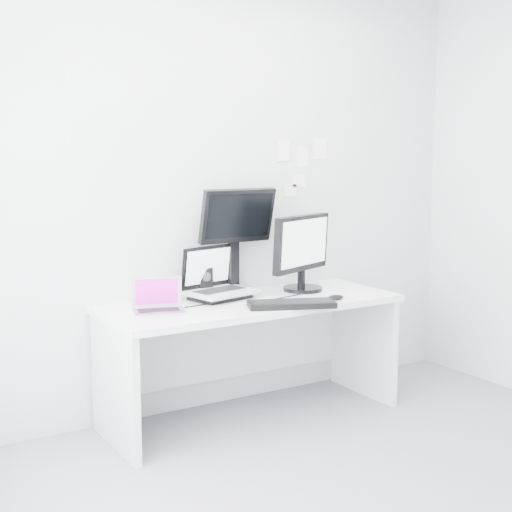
# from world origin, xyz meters

# --- Properties ---
(ground) EXTENTS (3.60, 3.60, 0.00)m
(ground) POSITION_xyz_m (0.00, 0.00, 0.00)
(ground) COLOR #5A5A5F
(ground) RESTS_ON ground
(back_wall) EXTENTS (3.60, 0.00, 3.60)m
(back_wall) POSITION_xyz_m (0.00, 1.60, 1.35)
(back_wall) COLOR silver
(back_wall) RESTS_ON ground
(desk) EXTENTS (1.80, 0.70, 0.73)m
(desk) POSITION_xyz_m (0.00, 1.25, 0.36)
(desk) COLOR white
(desk) RESTS_ON ground
(macbook) EXTENTS (0.32, 0.28, 0.21)m
(macbook) POSITION_xyz_m (-0.62, 1.21, 0.83)
(macbook) COLOR silver
(macbook) RESTS_ON desk
(speaker) EXTENTS (0.10, 0.10, 0.18)m
(speaker) POSITION_xyz_m (-0.18, 1.53, 0.82)
(speaker) COLOR black
(speaker) RESTS_ON desk
(dell_laptop) EXTENTS (0.45, 0.38, 0.33)m
(dell_laptop) POSITION_xyz_m (-0.14, 1.38, 0.89)
(dell_laptop) COLOR silver
(dell_laptop) RESTS_ON desk
(rear_monitor) EXTENTS (0.50, 0.19, 0.68)m
(rear_monitor) POSITION_xyz_m (0.04, 1.50, 1.07)
(rear_monitor) COLOR black
(rear_monitor) RESTS_ON desk
(samsung_monitor) EXTENTS (0.60, 0.44, 0.50)m
(samsung_monitor) POSITION_xyz_m (0.44, 1.34, 0.98)
(samsung_monitor) COLOR black
(samsung_monitor) RESTS_ON desk
(keyboard) EXTENTS (0.53, 0.35, 0.03)m
(keyboard) POSITION_xyz_m (0.10, 0.97, 0.75)
(keyboard) COLOR black
(keyboard) RESTS_ON desk
(mouse) EXTENTS (0.11, 0.08, 0.03)m
(mouse) POSITION_xyz_m (0.44, 1.00, 0.75)
(mouse) COLOR black
(mouse) RESTS_ON desk
(wall_note_0) EXTENTS (0.10, 0.00, 0.14)m
(wall_note_0) POSITION_xyz_m (0.45, 1.59, 1.62)
(wall_note_0) COLOR white
(wall_note_0) RESTS_ON back_wall
(wall_note_1) EXTENTS (0.09, 0.00, 0.13)m
(wall_note_1) POSITION_xyz_m (0.60, 1.59, 1.58)
(wall_note_1) COLOR white
(wall_note_1) RESTS_ON back_wall
(wall_note_2) EXTENTS (0.10, 0.00, 0.14)m
(wall_note_2) POSITION_xyz_m (0.75, 1.59, 1.63)
(wall_note_2) COLOR white
(wall_note_2) RESTS_ON back_wall
(wall_note_3) EXTENTS (0.11, 0.00, 0.08)m
(wall_note_3) POSITION_xyz_m (0.58, 1.59, 1.42)
(wall_note_3) COLOR white
(wall_note_3) RESTS_ON back_wall
(wall_note_4) EXTENTS (0.10, 0.00, 0.08)m
(wall_note_4) POSITION_xyz_m (0.51, 1.59, 1.36)
(wall_note_4) COLOR white
(wall_note_4) RESTS_ON back_wall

